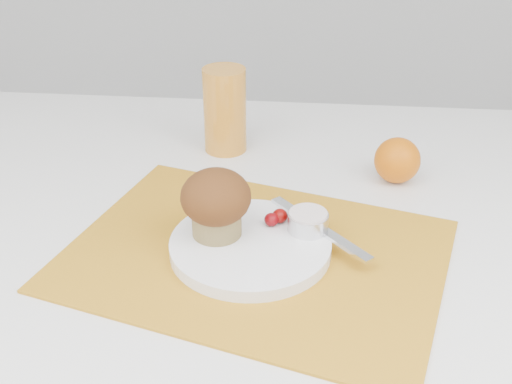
# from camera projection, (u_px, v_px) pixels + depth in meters

# --- Properties ---
(table) EXTENTS (1.20, 0.80, 0.75)m
(table) POSITION_uv_depth(u_px,v_px,m) (253.00, 376.00, 1.17)
(table) COLOR white
(table) RESTS_ON ground
(placemat) EXTENTS (0.57, 0.48, 0.00)m
(placemat) POSITION_uv_depth(u_px,v_px,m) (255.00, 255.00, 0.85)
(placemat) COLOR orange
(placemat) RESTS_ON table
(plate) EXTENTS (0.25, 0.25, 0.02)m
(plate) POSITION_uv_depth(u_px,v_px,m) (250.00, 246.00, 0.85)
(plate) COLOR white
(plate) RESTS_ON placemat
(ramekin) EXTENTS (0.07, 0.07, 0.02)m
(ramekin) POSITION_uv_depth(u_px,v_px,m) (308.00, 222.00, 0.87)
(ramekin) COLOR silver
(ramekin) RESTS_ON plate
(cream) EXTENTS (0.07, 0.07, 0.01)m
(cream) POSITION_uv_depth(u_px,v_px,m) (308.00, 214.00, 0.86)
(cream) COLOR silver
(cream) RESTS_ON ramekin
(raspberry_near) EXTENTS (0.02, 0.02, 0.02)m
(raspberry_near) POSITION_uv_depth(u_px,v_px,m) (271.00, 219.00, 0.88)
(raspberry_near) COLOR #4F0205
(raspberry_near) RESTS_ON plate
(raspberry_far) EXTENTS (0.02, 0.02, 0.02)m
(raspberry_far) POSITION_uv_depth(u_px,v_px,m) (280.00, 216.00, 0.88)
(raspberry_far) COLOR #510302
(raspberry_far) RESTS_ON plate
(butter_knife) EXTENTS (0.14, 0.15, 0.00)m
(butter_knife) POSITION_uv_depth(u_px,v_px,m) (319.00, 228.00, 0.87)
(butter_knife) COLOR silver
(butter_knife) RESTS_ON plate
(orange) EXTENTS (0.07, 0.07, 0.07)m
(orange) POSITION_uv_depth(u_px,v_px,m) (397.00, 160.00, 1.02)
(orange) COLOR orange
(orange) RESTS_ON table
(juice_glass) EXTENTS (0.08, 0.08, 0.15)m
(juice_glass) POSITION_uv_depth(u_px,v_px,m) (225.00, 110.00, 1.10)
(juice_glass) COLOR orange
(juice_glass) RESTS_ON table
(muffin) EXTENTS (0.09, 0.09, 0.09)m
(muffin) POSITION_uv_depth(u_px,v_px,m) (216.00, 202.00, 0.84)
(muffin) COLOR olive
(muffin) RESTS_ON plate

